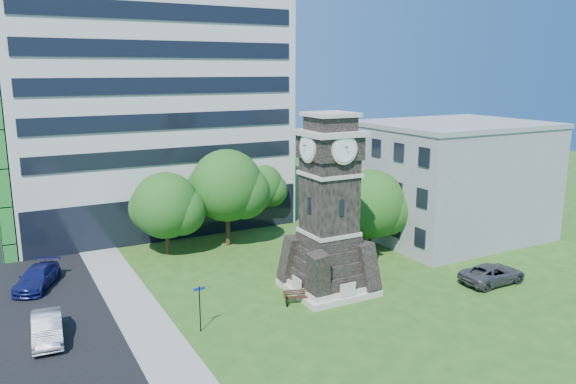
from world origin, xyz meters
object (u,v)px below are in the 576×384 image
car_street_north (37,278)px  car_east_lot (493,274)px  street_sign (200,303)px  car_street_mid (47,328)px  clock_tower (329,216)px  park_bench (297,296)px

car_street_north → car_east_lot: size_ratio=0.99×
car_east_lot → street_sign: (-20.95, 2.60, 1.06)m
car_street_mid → car_street_north: size_ratio=0.91×
street_sign → car_east_lot: bearing=-8.8°
car_street_mid → car_street_north: (0.18, 8.79, -0.02)m
clock_tower → park_bench: 5.72m
clock_tower → street_sign: (-9.89, -1.84, -3.52)m
car_street_mid → clock_tower: bearing=0.8°
park_bench → street_sign: street_sign is taller
car_east_lot → car_street_north: bearing=63.0°
car_east_lot → street_sign: street_sign is taller
car_street_mid → street_sign: (7.95, -3.02, 1.01)m
car_east_lot → clock_tower: bearing=67.7°
car_east_lot → park_bench: car_east_lot is taller
car_street_mid → street_sign: size_ratio=1.61×
clock_tower → park_bench: clock_tower is taller
car_street_mid → car_east_lot: car_street_mid is taller
car_street_north → car_east_lot: car_street_north is taller
clock_tower → park_bench: size_ratio=6.99×
clock_tower → car_east_lot: (11.06, -4.45, -4.58)m
clock_tower → car_east_lot: clock_tower is taller
park_bench → car_east_lot: bearing=4.4°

